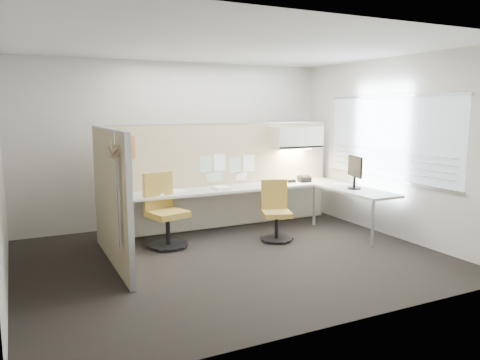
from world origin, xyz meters
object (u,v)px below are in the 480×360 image
desk (255,195)px  chair_left (164,213)px  monitor (355,170)px  chair_right (276,213)px  phone (304,179)px

desk → chair_left: 1.61m
chair_left → monitor: monitor is taller
desk → chair_left: (-1.59, -0.20, -0.10)m
chair_right → phone: 1.31m
desk → chair_left: chair_left is taller
chair_left → phone: bearing=-8.6°
desk → chair_right: bearing=-85.8°
chair_left → chair_right: size_ratio=1.18×
desk → phone: (1.05, 0.13, 0.18)m
desk → monitor: 1.66m
chair_left → monitor: 3.08m
desk → chair_right: chair_right is taller
desk → chair_right: (0.04, -0.61, -0.18)m
phone → monitor: bearing=-63.4°
chair_left → phone: 2.68m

